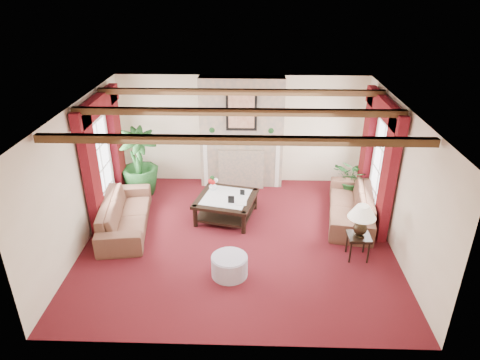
{
  "coord_description": "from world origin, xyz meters",
  "views": [
    {
      "loc": [
        0.27,
        -7.25,
        4.83
      ],
      "look_at": [
        0.03,
        0.4,
        1.12
      ],
      "focal_mm": 32.0,
      "sensor_mm": 36.0,
      "label": 1
    }
  ],
  "objects_px": {
    "sofa_right": "(351,200)",
    "potted_palm": "(140,176)",
    "ottoman": "(229,266)",
    "sofa_left": "(124,209)",
    "side_table": "(358,246)",
    "coffee_table": "(226,207)"
  },
  "relations": [
    {
      "from": "potted_palm",
      "to": "coffee_table",
      "type": "relative_size",
      "value": 1.53
    },
    {
      "from": "sofa_left",
      "to": "side_table",
      "type": "relative_size",
      "value": 4.81
    },
    {
      "from": "ottoman",
      "to": "coffee_table",
      "type": "bearing_deg",
      "value": 95.1
    },
    {
      "from": "sofa_right",
      "to": "side_table",
      "type": "xyz_separation_m",
      "value": [
        -0.15,
        -1.44,
        -0.2
      ]
    },
    {
      "from": "coffee_table",
      "to": "side_table",
      "type": "xyz_separation_m",
      "value": [
        2.54,
        -1.4,
        -0.0
      ]
    },
    {
      "from": "side_table",
      "to": "ottoman",
      "type": "bearing_deg",
      "value": -165.89
    },
    {
      "from": "sofa_left",
      "to": "ottoman",
      "type": "distance_m",
      "value": 2.72
    },
    {
      "from": "coffee_table",
      "to": "sofa_left",
      "type": "bearing_deg",
      "value": -153.56
    },
    {
      "from": "coffee_table",
      "to": "ottoman",
      "type": "distance_m",
      "value": 2.0
    },
    {
      "from": "sofa_left",
      "to": "side_table",
      "type": "distance_m",
      "value": 4.7
    },
    {
      "from": "sofa_left",
      "to": "ottoman",
      "type": "xyz_separation_m",
      "value": [
        2.25,
        -1.5,
        -0.25
      ]
    },
    {
      "from": "sofa_right",
      "to": "side_table",
      "type": "distance_m",
      "value": 1.47
    },
    {
      "from": "ottoman",
      "to": "potted_palm",
      "type": "bearing_deg",
      "value": 126.8
    },
    {
      "from": "sofa_right",
      "to": "ottoman",
      "type": "bearing_deg",
      "value": -41.25
    },
    {
      "from": "side_table",
      "to": "ottoman",
      "type": "relative_size",
      "value": 0.75
    },
    {
      "from": "sofa_left",
      "to": "potted_palm",
      "type": "distance_m",
      "value": 1.59
    },
    {
      "from": "potted_palm",
      "to": "ottoman",
      "type": "bearing_deg",
      "value": -53.2
    },
    {
      "from": "sofa_right",
      "to": "potted_palm",
      "type": "relative_size",
      "value": 1.26
    },
    {
      "from": "ottoman",
      "to": "side_table",
      "type": "bearing_deg",
      "value": 14.11
    },
    {
      "from": "potted_palm",
      "to": "ottoman",
      "type": "distance_m",
      "value": 3.87
    },
    {
      "from": "sofa_right",
      "to": "ottoman",
      "type": "distance_m",
      "value": 3.25
    },
    {
      "from": "potted_palm",
      "to": "ottoman",
      "type": "height_order",
      "value": "potted_palm"
    }
  ]
}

